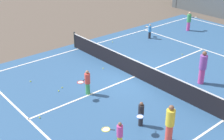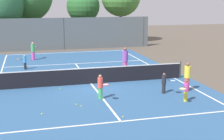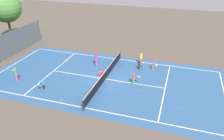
# 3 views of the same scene
# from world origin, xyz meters

# --- Properties ---
(ground_plane) EXTENTS (80.00, 80.00, 0.00)m
(ground_plane) POSITION_xyz_m (0.00, 0.00, 0.00)
(ground_plane) COLOR brown
(court_surface) EXTENTS (13.00, 25.00, 0.01)m
(court_surface) POSITION_xyz_m (0.00, 0.00, 0.00)
(court_surface) COLOR #2D5684
(court_surface) RESTS_ON ground_plane
(tennis_net) EXTENTS (11.90, 0.10, 1.10)m
(tennis_net) POSITION_xyz_m (0.00, 0.00, 0.51)
(tennis_net) COLOR #333833
(tennis_net) RESTS_ON ground_plane
(tree_3) EXTENTS (4.53, 4.53, 7.54)m
(tree_3) POSITION_xyz_m (7.14, 18.00, 5.25)
(tree_3) COLOR brown
(tree_3) RESTS_ON ground_plane
(player_0) EXTENTS (0.62, 0.89, 1.50)m
(player_0) POSITION_xyz_m (-3.18, 8.95, 0.78)
(player_0) COLOR #D14799
(player_0) RESTS_ON ground_plane
(player_1) EXTENTS (0.35, 0.35, 1.63)m
(player_1) POSITION_xyz_m (4.87, -2.90, 0.83)
(player_1) COLOR #E54C3F
(player_1) RESTS_ON ground_plane
(player_2) EXTENTS (0.50, 0.86, 1.29)m
(player_2) POSITION_xyz_m (-0.12, -3.14, 0.67)
(player_2) COLOR #3FA559
(player_2) RESTS_ON ground_plane
(player_3) EXTENTS (0.68, 0.76, 1.13)m
(player_3) POSITION_xyz_m (3.46, -3.02, 0.59)
(player_3) COLOR #232328
(player_3) RESTS_ON ground_plane
(player_4) EXTENTS (0.73, 0.71, 1.13)m
(player_4) POSITION_xyz_m (3.90, -4.62, 0.59)
(player_4) COLOR yellow
(player_4) RESTS_ON ground_plane
(player_5) EXTENTS (0.81, 0.54, 1.08)m
(player_5) POSITION_xyz_m (-3.89, 5.25, 0.57)
(player_5) COLOR #232328
(player_5) RESTS_ON ground_plane
(player_6) EXTENTS (0.39, 0.39, 1.83)m
(player_6) POSITION_xyz_m (2.81, 2.14, 0.93)
(player_6) COLOR #D14799
(player_6) RESTS_ON ground_plane
(ball_crate) EXTENTS (0.45, 0.39, 0.43)m
(ball_crate) POSITION_xyz_m (0.72, 0.82, 0.18)
(ball_crate) COLOR red
(ball_crate) RESTS_ON ground_plane
(tennis_ball_0) EXTENTS (0.07, 0.07, 0.07)m
(tennis_ball_0) POSITION_xyz_m (-1.29, -4.09, 0.03)
(tennis_ball_0) COLOR #CCE533
(tennis_ball_0) RESTS_ON ground_plane
(tennis_ball_1) EXTENTS (0.07, 0.07, 0.07)m
(tennis_ball_1) POSITION_xyz_m (-1.48, -3.77, 0.03)
(tennis_ball_1) COLOR #CCE533
(tennis_ball_1) RESTS_ON ground_plane
(tennis_ball_2) EXTENTS (0.07, 0.07, 0.07)m
(tennis_ball_2) POSITION_xyz_m (-3.16, -4.71, 0.03)
(tennis_ball_2) COLOR #CCE533
(tennis_ball_2) RESTS_ON ground_plane
(tennis_ball_3) EXTENTS (0.07, 0.07, 0.07)m
(tennis_ball_3) POSITION_xyz_m (-4.97, 2.59, 0.03)
(tennis_ball_3) COLOR #CCE533
(tennis_ball_3) RESTS_ON ground_plane
(tennis_ball_4) EXTENTS (0.07, 0.07, 0.07)m
(tennis_ball_4) POSITION_xyz_m (-1.93, -0.70, 0.03)
(tennis_ball_4) COLOR #CCE533
(tennis_ball_4) RESTS_ON ground_plane
(tennis_ball_5) EXTENTS (0.07, 0.07, 0.07)m
(tennis_ball_5) POSITION_xyz_m (0.23, -5.97, 0.03)
(tennis_ball_5) COLOR #CCE533
(tennis_ball_5) RESTS_ON ground_plane
(tennis_ball_6) EXTENTS (0.07, 0.07, 0.07)m
(tennis_ball_6) POSITION_xyz_m (-2.92, -8.05, 0.03)
(tennis_ball_6) COLOR #CCE533
(tennis_ball_6) RESTS_ON ground_plane
(tennis_ball_7) EXTENTS (0.07, 0.07, 0.07)m
(tennis_ball_7) POSITION_xyz_m (2.18, 0.22, 0.03)
(tennis_ball_7) COLOR #CCE533
(tennis_ball_7) RESTS_ON ground_plane
(tennis_ball_8) EXTENTS (0.07, 0.07, 0.07)m
(tennis_ball_8) POSITION_xyz_m (-1.36, 0.62, 0.03)
(tennis_ball_8) COLOR #CCE533
(tennis_ball_8) RESTS_ON ground_plane
(tennis_ball_9) EXTENTS (0.07, 0.07, 0.07)m
(tennis_ball_9) POSITION_xyz_m (-0.30, 4.55, 0.03)
(tennis_ball_9) COLOR #CCE533
(tennis_ball_9) RESTS_ON ground_plane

